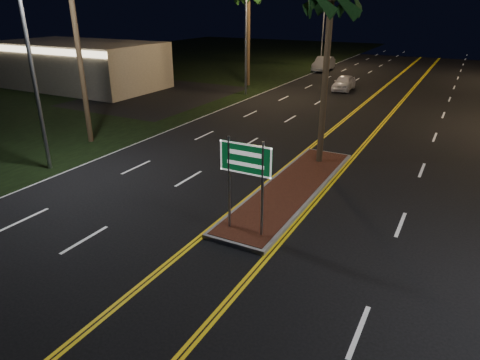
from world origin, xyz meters
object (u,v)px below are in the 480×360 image
Objects in this scene: highway_sign at (246,168)px; streetlight_left_near at (34,43)px; commercial_building at (80,65)px; median_island at (292,188)px; streetlight_left_mid at (250,24)px; car_near at (344,82)px; palm_median at (331,1)px; car_far at (324,63)px; streetlight_left_far at (327,17)px.

streetlight_left_near reaches higher than highway_sign.
commercial_building reaches higher than highway_sign.
streetlight_left_mid is at bearing 121.98° from median_island.
car_near reaches higher than median_island.
car_far is at bearing 107.58° from palm_median.
highway_sign is at bearing -83.49° from car_near.
car_far is at bearing 114.28° from car_near.
streetlight_left_near reaches higher than car_far.
streetlight_left_near is 1.00× the size of streetlight_left_mid.
commercial_building is at bearing 133.90° from streetlight_left_near.
streetlight_left_near is at bearing -164.22° from median_island.
streetlight_left_near is 1.08× the size of palm_median.
palm_median is (10.61, 6.50, 1.62)m from streetlight_left_near.
car_near is at bearing 76.04° from streetlight_left_near.
commercial_building is at bearing -122.65° from streetlight_left_far.
palm_median is at bearing -75.71° from car_far.
streetlight_left_mid reaches higher than median_island.
commercial_building is 22.49m from streetlight_left_near.
streetlight_left_far is at bearing 104.32° from car_far.
highway_sign is 38.90m from car_far.
car_far reaches higher than median_island.
median_island is 1.14× the size of streetlight_left_far.
streetlight_left_near is 1.67× the size of car_far.
streetlight_left_near reaches higher than commercial_building.
streetlight_left_mid is at bearing -90.00° from streetlight_left_far.
median_island is 38.89m from streetlight_left_far.
streetlight_left_mid is 17.20m from car_far.
highway_sign is 9.11m from palm_median.
commercial_building is at bearing -132.11° from car_far.
streetlight_left_far is at bearing 57.35° from commercial_building.
streetlight_left_far is at bearing 112.17° from car_near.
streetlight_left_near reaches higher than median_island.
car_far is at bearing 86.14° from streetlight_left_mid.
streetlight_left_mid is 1.67× the size of car_far.
streetlight_left_mid reaches higher than palm_median.
palm_median is (0.00, 3.50, 7.19)m from median_island.
car_near is at bearing 100.37° from median_island.
streetlight_left_mid reaches higher than commercial_building.
streetlight_left_far is 1.67× the size of car_far.
car_near is (21.82, 9.87, -1.25)m from commercial_building.
median_island is 8.00m from palm_median.
car_far is (1.11, 16.49, -4.76)m from streetlight_left_mid.
palm_median reaches higher than car_far.
palm_median is at bearing 31.49° from streetlight_left_near.
car_near is (-4.18, 27.06, -1.65)m from highway_sign.
streetlight_left_mid is 20.00m from streetlight_left_far.
car_near is at bearing 102.20° from palm_median.
streetlight_left_mid is at bearing 128.17° from palm_median.
median_island is 34.82m from car_far.
highway_sign is at bearing -33.48° from commercial_building.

